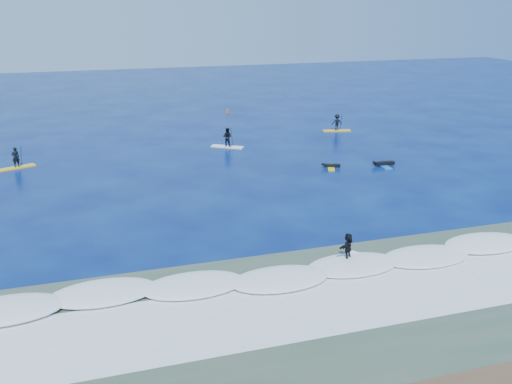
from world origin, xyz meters
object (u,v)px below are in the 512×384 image
object	(u,v)px
prone_paddler_near	(331,166)
wave_surfer	(348,248)
sup_paddler_center	(227,139)
sup_paddler_right	(337,124)
sup_paddler_left	(16,161)
prone_paddler_far	(383,164)
marker_buoy	(227,111)

from	to	relation	value
prone_paddler_near	wave_surfer	xyz separation A→B (m)	(-6.36, -15.94, 0.69)
sup_paddler_center	wave_surfer	xyz separation A→B (m)	(-0.23, -24.83, 0.05)
sup_paddler_center	sup_paddler_right	size ratio (longest dim) A/B	0.99
sup_paddler_left	prone_paddler_far	bearing A→B (deg)	-37.99
sup_paddler_right	marker_buoy	xyz separation A→B (m)	(-8.18, 12.43, -0.51)
sup_paddler_right	sup_paddler_center	bearing A→B (deg)	-154.15
sup_paddler_center	sup_paddler_left	bearing A→B (deg)	-141.66
sup_paddler_left	prone_paddler_near	distance (m)	24.80
prone_paddler_near	prone_paddler_far	distance (m)	4.28
sup_paddler_center	marker_buoy	bearing A→B (deg)	108.71
sup_paddler_left	marker_buoy	xyz separation A→B (m)	(21.60, 17.15, -0.35)
prone_paddler_near	marker_buoy	xyz separation A→B (m)	(-2.09, 24.47, 0.12)
marker_buoy	prone_paddler_far	bearing A→B (deg)	-75.97
sup_paddler_center	prone_paddler_far	world-z (taller)	sup_paddler_center
sup_paddler_right	wave_surfer	bearing A→B (deg)	-102.61
sup_paddler_left	marker_buoy	distance (m)	27.58
prone_paddler_near	prone_paddler_far	size ratio (longest dim) A/B	0.82
wave_surfer	marker_buoy	size ratio (longest dim) A/B	3.29
sup_paddler_left	wave_surfer	xyz separation A→B (m)	(17.33, -23.27, 0.21)
sup_paddler_left	prone_paddler_far	size ratio (longest dim) A/B	1.20
sup_paddler_left	wave_surfer	world-z (taller)	sup_paddler_left
prone_paddler_far	prone_paddler_near	bearing A→B (deg)	85.55
sup_paddler_left	wave_surfer	distance (m)	29.01
sup_paddler_right	sup_paddler_left	bearing A→B (deg)	-159.62
wave_surfer	prone_paddler_far	bearing A→B (deg)	16.77
prone_paddler_far	sup_paddler_right	bearing A→B (deg)	-2.70
sup_paddler_center	prone_paddler_near	bearing A→B (deg)	-22.14
sup_paddler_left	sup_paddler_center	xyz separation A→B (m)	(17.56, 1.56, 0.16)
sup_paddler_right	wave_surfer	world-z (taller)	sup_paddler_right
sup_paddler_right	wave_surfer	size ratio (longest dim) A/B	1.51
wave_surfer	marker_buoy	world-z (taller)	wave_surfer
prone_paddler_far	wave_surfer	size ratio (longest dim) A/B	1.23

